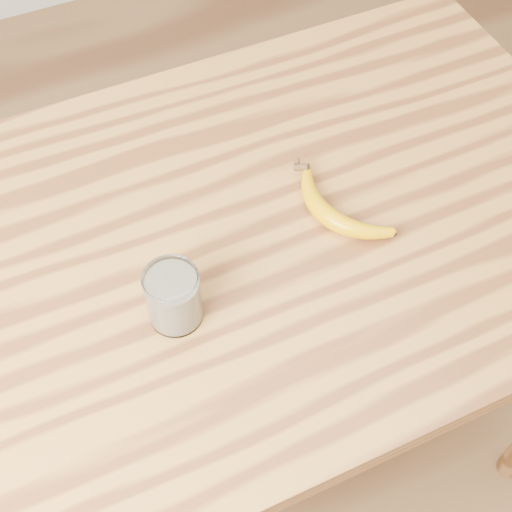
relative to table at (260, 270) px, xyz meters
name	(u,v)px	position (x,y,z in m)	size (l,w,h in m)	color
table	(260,270)	(0.00, 0.00, 0.00)	(1.20, 0.80, 0.90)	#A87130
smoothie_glass	(174,297)	(-0.18, -0.10, 0.18)	(0.08, 0.08, 0.10)	white
banana	(329,218)	(0.10, -0.05, 0.15)	(0.09, 0.26, 0.03)	#D89800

